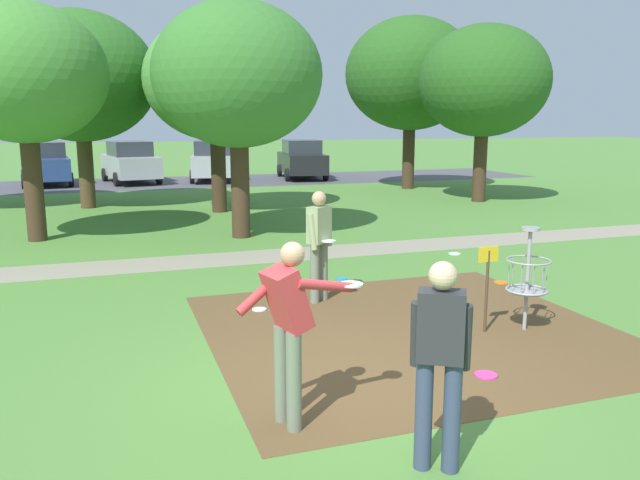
# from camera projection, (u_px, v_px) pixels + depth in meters

# --- Properties ---
(ground_plane) EXTENTS (160.00, 160.00, 0.00)m
(ground_plane) POSITION_uv_depth(u_px,v_px,m) (345.00, 391.00, 6.46)
(ground_plane) COLOR #518438
(dirt_tee_pad) EXTENTS (5.28, 5.04, 0.01)m
(dirt_tee_pad) POSITION_uv_depth(u_px,v_px,m) (410.00, 330.00, 8.34)
(dirt_tee_pad) COLOR brown
(dirt_tee_pad) RESTS_ON ground
(disc_golf_basket) EXTENTS (0.98, 0.58, 1.39)m
(disc_golf_basket) POSITION_uv_depth(u_px,v_px,m) (523.00, 275.00, 8.21)
(disc_golf_basket) COLOR #9E9EA3
(disc_golf_basket) RESTS_ON ground
(player_foreground_watching) EXTENTS (1.17, 0.44, 1.71)m
(player_foreground_watching) POSITION_uv_depth(u_px,v_px,m) (289.00, 322.00, 5.56)
(player_foreground_watching) COLOR slate
(player_foreground_watching) RESTS_ON ground
(player_throwing) EXTENTS (0.48, 0.45, 1.71)m
(player_throwing) POSITION_uv_depth(u_px,v_px,m) (440.00, 355.00, 4.84)
(player_throwing) COLOR #384260
(player_throwing) RESTS_ON ground
(player_waiting_left) EXTENTS (0.48, 0.45, 1.71)m
(player_waiting_left) POSITION_uv_depth(u_px,v_px,m) (319.00, 240.00, 9.50)
(player_waiting_left) COLOR slate
(player_waiting_left) RESTS_ON ground
(frisbee_near_basket) EXTENTS (0.21, 0.21, 0.02)m
(frisbee_near_basket) POSITION_uv_depth(u_px,v_px,m) (259.00, 309.00, 9.22)
(frisbee_near_basket) COLOR white
(frisbee_near_basket) RESTS_ON ground
(frisbee_by_tee) EXTENTS (0.20, 0.20, 0.02)m
(frisbee_by_tee) POSITION_uv_depth(u_px,v_px,m) (342.00, 279.00, 11.00)
(frisbee_by_tee) COLOR #1E93DB
(frisbee_by_tee) RESTS_ON ground
(frisbee_far_left) EXTENTS (0.24, 0.24, 0.02)m
(frisbee_far_left) POSITION_uv_depth(u_px,v_px,m) (501.00, 282.00, 10.75)
(frisbee_far_left) COLOR orange
(frisbee_far_left) RESTS_ON ground
(frisbee_far_right) EXTENTS (0.25, 0.25, 0.02)m
(frisbee_far_right) POSITION_uv_depth(u_px,v_px,m) (486.00, 375.00, 6.84)
(frisbee_far_right) COLOR #E53D99
(frisbee_far_right) RESTS_ON ground
(frisbee_scattered_b) EXTENTS (0.25, 0.25, 0.02)m
(frisbee_scattered_b) POSITION_uv_depth(u_px,v_px,m) (455.00, 254.00, 13.08)
(frisbee_scattered_b) COLOR white
(frisbee_scattered_b) RESTS_ON ground
(tree_near_left) EXTENTS (5.20, 5.20, 6.78)m
(tree_near_left) POSITION_uv_depth(u_px,v_px,m) (411.00, 74.00, 24.82)
(tree_near_left) COLOR #422D1E
(tree_near_left) RESTS_ON ground
(tree_near_right) EXTENTS (3.65, 3.65, 5.34)m
(tree_near_right) POSITION_uv_depth(u_px,v_px,m) (24.00, 74.00, 13.86)
(tree_near_right) COLOR #422D1E
(tree_near_right) RESTS_ON ground
(tree_mid_left) EXTENTS (3.89, 3.89, 5.43)m
(tree_mid_left) POSITION_uv_depth(u_px,v_px,m) (238.00, 76.00, 14.28)
(tree_mid_left) COLOR #422D1E
(tree_mid_left) RESTS_ON ground
(tree_mid_right) EXTENTS (4.69, 4.69, 6.08)m
(tree_mid_right) POSITION_uv_depth(u_px,v_px,m) (80.00, 77.00, 19.24)
(tree_mid_right) COLOR #4C3823
(tree_mid_right) RESTS_ON ground
(tree_far_left) EXTENTS (4.23, 4.23, 5.74)m
(tree_far_left) POSITION_uv_depth(u_px,v_px,m) (216.00, 80.00, 18.41)
(tree_far_left) COLOR #422D1E
(tree_far_left) RESTS_ON ground
(tree_far_center) EXTENTS (4.34, 4.34, 5.89)m
(tree_far_center) POSITION_uv_depth(u_px,v_px,m) (484.00, 82.00, 20.84)
(tree_far_center) COLOR #422D1E
(tree_far_center) RESTS_ON ground
(parking_lot_strip) EXTENTS (36.00, 6.00, 0.01)m
(parking_lot_strip) POSITION_uv_depth(u_px,v_px,m) (158.00, 183.00, 27.93)
(parking_lot_strip) COLOR #4C4C51
(parking_lot_strip) RESTS_ON ground
(parked_car_leftmost) EXTENTS (2.31, 4.37, 1.84)m
(parked_car_leftmost) POSITION_uv_depth(u_px,v_px,m) (45.00, 164.00, 26.94)
(parked_car_leftmost) COLOR #2D4784
(parked_car_leftmost) RESTS_ON ground
(parked_car_center_left) EXTENTS (2.52, 4.45, 1.84)m
(parked_car_center_left) POSITION_uv_depth(u_px,v_px,m) (130.00, 162.00, 27.86)
(parked_car_center_left) COLOR #B2B7BC
(parked_car_center_left) RESTS_ON ground
(parked_car_center_right) EXTENTS (2.54, 4.46, 1.84)m
(parked_car_center_right) POSITION_uv_depth(u_px,v_px,m) (213.00, 161.00, 28.86)
(parked_car_center_right) COLOR #B2B7BC
(parked_car_center_right) RESTS_ON ground
(parked_car_rightmost) EXTENTS (2.38, 4.40, 1.84)m
(parked_car_rightmost) POSITION_uv_depth(u_px,v_px,m) (302.00, 159.00, 29.91)
(parked_car_rightmost) COLOR black
(parked_car_rightmost) RESTS_ON ground
(gravel_path) EXTENTS (40.00, 1.28, 0.00)m
(gravel_path) POSITION_uv_depth(u_px,v_px,m) (226.00, 259.00, 12.62)
(gravel_path) COLOR gray
(gravel_path) RESTS_ON ground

